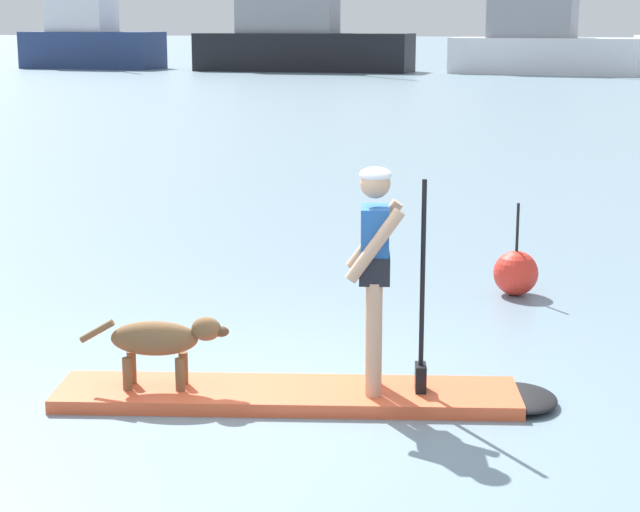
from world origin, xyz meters
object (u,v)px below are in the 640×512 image
(moored_boat_outer, at_px, (90,41))
(person_paddler, at_px, (377,263))
(paddleboard, at_px, (318,395))
(moored_boat_port, at_px, (299,41))
(marker_buoy, at_px, (516,273))
(moored_boat_far_starboard, at_px, (542,46))
(dog, at_px, (161,340))

(moored_boat_outer, bearing_deg, person_paddler, -61.99)
(paddleboard, distance_m, moored_boat_port, 54.70)
(marker_buoy, bearing_deg, moored_boat_port, 107.86)
(person_paddler, relative_size, marker_buoy, 1.73)
(moored_boat_far_starboard, bearing_deg, person_paddler, -88.35)
(moored_boat_port, bearing_deg, person_paddler, -74.04)
(dog, distance_m, moored_boat_port, 54.63)
(paddleboard, height_order, moored_boat_port, moored_boat_port)
(paddleboard, distance_m, person_paddler, 1.10)
(dog, distance_m, moored_boat_outer, 59.80)
(moored_boat_port, bearing_deg, moored_boat_far_starboard, 0.53)
(moored_boat_far_starboard, relative_size, marker_buoy, 11.29)
(dog, bearing_deg, person_paddler, 11.93)
(person_paddler, height_order, marker_buoy, person_paddler)
(dog, bearing_deg, paddleboard, 11.93)
(dog, xyz_separation_m, moored_boat_outer, (-26.72, 53.49, 1.15))
(person_paddler, distance_m, moored_boat_far_starboard, 52.75)
(moored_boat_port, bearing_deg, marker_buoy, -72.14)
(moored_boat_outer, bearing_deg, marker_buoy, -59.67)
(moored_boat_port, bearing_deg, dog, -75.70)
(paddleboard, height_order, moored_boat_outer, moored_boat_outer)
(person_paddler, xyz_separation_m, moored_boat_port, (-15.04, 52.60, 0.64))
(moored_boat_port, xyz_separation_m, moored_boat_far_starboard, (13.53, 0.13, -0.22))
(moored_boat_outer, relative_size, marker_buoy, 9.75)
(moored_boat_outer, relative_size, moored_boat_port, 0.73)
(paddleboard, distance_m, marker_buoy, 3.81)
(person_paddler, bearing_deg, moored_boat_port, 105.96)
(dog, relative_size, moored_boat_port, 0.09)
(moored_boat_outer, height_order, marker_buoy, moored_boat_outer)
(moored_boat_far_starboard, bearing_deg, paddleboard, -88.81)
(moored_boat_far_starboard, bearing_deg, moored_boat_outer, 179.07)
(person_paddler, relative_size, dog, 1.50)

